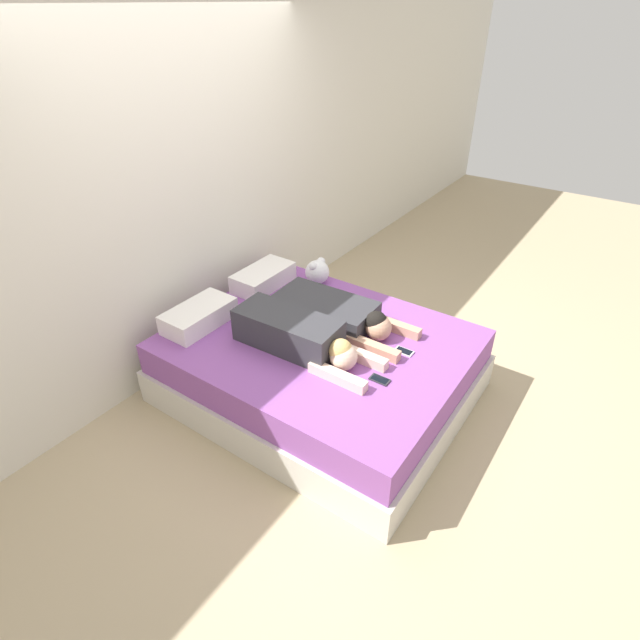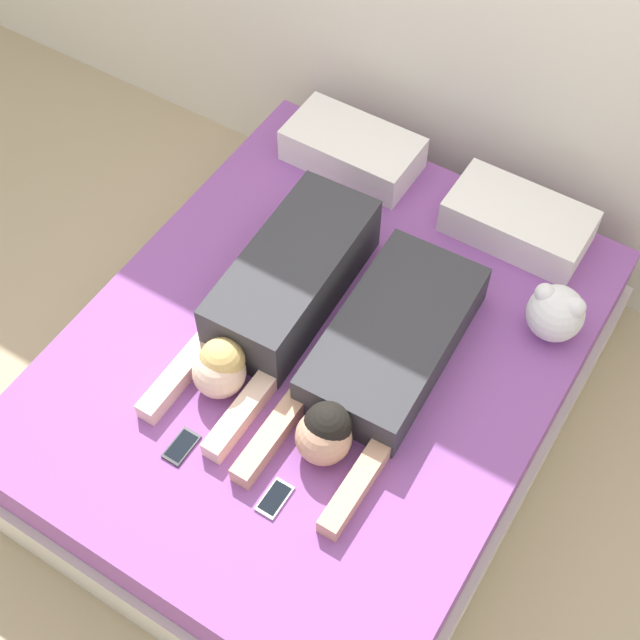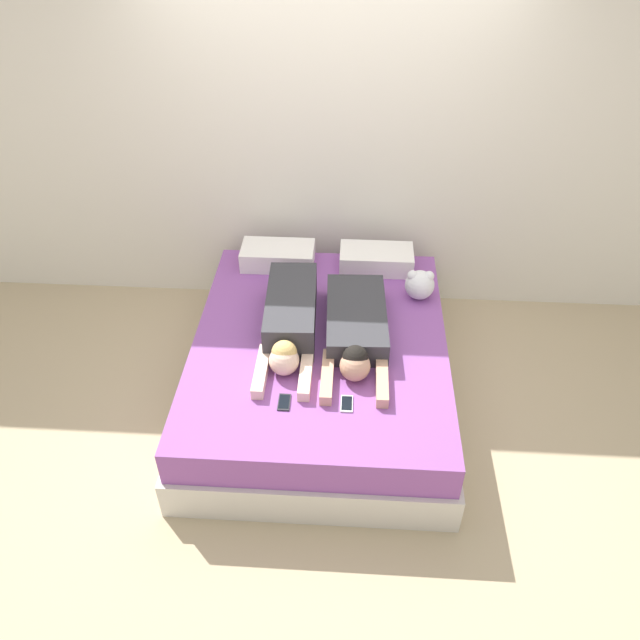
{
  "view_description": "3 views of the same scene",
  "coord_description": "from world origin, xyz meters",
  "px_view_note": "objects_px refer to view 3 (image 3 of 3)",
  "views": [
    {
      "loc": [
        -2.37,
        -1.65,
        2.52
      ],
      "look_at": [
        0.0,
        0.0,
        0.65
      ],
      "focal_mm": 28.0,
      "sensor_mm": 36.0,
      "label": 1
    },
    {
      "loc": [
        0.91,
        -1.46,
        3.08
      ],
      "look_at": [
        0.0,
        0.0,
        0.65
      ],
      "focal_mm": 50.0,
      "sensor_mm": 36.0,
      "label": 2
    },
    {
      "loc": [
        0.19,
        -3.01,
        3.1
      ],
      "look_at": [
        0.0,
        0.0,
        0.65
      ],
      "focal_mm": 35.0,
      "sensor_mm": 36.0,
      "label": 3
    }
  ],
  "objects_px": {
    "person_right": "(356,329)",
    "cell_phone_right": "(347,404)",
    "person_left": "(290,319)",
    "bed": "(320,367)",
    "pillow_head_right": "(376,259)",
    "plush_toy": "(420,284)",
    "cell_phone_left": "(284,402)",
    "pillow_head_left": "(278,256)"
  },
  "relations": [
    {
      "from": "person_right",
      "to": "cell_phone_right",
      "type": "height_order",
      "value": "person_right"
    },
    {
      "from": "person_left",
      "to": "bed",
      "type": "bearing_deg",
      "value": -12.04
    },
    {
      "from": "pillow_head_right",
      "to": "person_left",
      "type": "xyz_separation_m",
      "value": [
        -0.56,
        -0.78,
        0.04
      ]
    },
    {
      "from": "person_right",
      "to": "plush_toy",
      "type": "bearing_deg",
      "value": 48.02
    },
    {
      "from": "bed",
      "to": "cell_phone_left",
      "type": "xyz_separation_m",
      "value": [
        -0.17,
        -0.57,
        0.26
      ]
    },
    {
      "from": "bed",
      "to": "cell_phone_left",
      "type": "relative_size",
      "value": 16.14
    },
    {
      "from": "person_right",
      "to": "plush_toy",
      "type": "relative_size",
      "value": 5.07
    },
    {
      "from": "pillow_head_left",
      "to": "plush_toy",
      "type": "relative_size",
      "value": 2.5
    },
    {
      "from": "plush_toy",
      "to": "cell_phone_left",
      "type": "bearing_deg",
      "value": -127.86
    },
    {
      "from": "person_left",
      "to": "cell_phone_left",
      "type": "xyz_separation_m",
      "value": [
        0.03,
        -0.62,
        -0.11
      ]
    },
    {
      "from": "bed",
      "to": "pillow_head_left",
      "type": "distance_m",
      "value": 0.96
    },
    {
      "from": "bed",
      "to": "person_right",
      "type": "height_order",
      "value": "person_right"
    },
    {
      "from": "person_right",
      "to": "cell_phone_right",
      "type": "xyz_separation_m",
      "value": [
        -0.04,
        -0.57,
        -0.08
      ]
    },
    {
      "from": "cell_phone_right",
      "to": "person_left",
      "type": "bearing_deg",
      "value": 122.12
    },
    {
      "from": "pillow_head_right",
      "to": "person_right",
      "type": "relative_size",
      "value": 0.49
    },
    {
      "from": "pillow_head_left",
      "to": "plush_toy",
      "type": "distance_m",
      "value": 1.07
    },
    {
      "from": "bed",
      "to": "person_left",
      "type": "distance_m",
      "value": 0.42
    },
    {
      "from": "pillow_head_left",
      "to": "pillow_head_right",
      "type": "relative_size",
      "value": 1.0
    },
    {
      "from": "cell_phone_right",
      "to": "bed",
      "type": "bearing_deg",
      "value": 108.31
    },
    {
      "from": "bed",
      "to": "plush_toy",
      "type": "xyz_separation_m",
      "value": [
        0.65,
        0.48,
        0.36
      ]
    },
    {
      "from": "person_right",
      "to": "cell_phone_left",
      "type": "height_order",
      "value": "person_right"
    },
    {
      "from": "pillow_head_left",
      "to": "pillow_head_right",
      "type": "height_order",
      "value": "same"
    },
    {
      "from": "person_left",
      "to": "person_right",
      "type": "bearing_deg",
      "value": -4.52
    },
    {
      "from": "person_right",
      "to": "person_left",
      "type": "bearing_deg",
      "value": 175.48
    },
    {
      "from": "cell_phone_left",
      "to": "plush_toy",
      "type": "height_order",
      "value": "plush_toy"
    },
    {
      "from": "bed",
      "to": "cell_phone_left",
      "type": "height_order",
      "value": "cell_phone_left"
    },
    {
      "from": "person_right",
      "to": "cell_phone_left",
      "type": "distance_m",
      "value": 0.71
    },
    {
      "from": "cell_phone_left",
      "to": "plush_toy",
      "type": "xyz_separation_m",
      "value": [
        0.82,
        1.06,
        0.1
      ]
    },
    {
      "from": "pillow_head_left",
      "to": "cell_phone_right",
      "type": "relative_size",
      "value": 4.17
    },
    {
      "from": "bed",
      "to": "pillow_head_left",
      "type": "relative_size",
      "value": 3.87
    },
    {
      "from": "pillow_head_right",
      "to": "person_right",
      "type": "xyz_separation_m",
      "value": [
        -0.14,
        -0.82,
        0.01
      ]
    },
    {
      "from": "person_left",
      "to": "plush_toy",
      "type": "distance_m",
      "value": 0.95
    },
    {
      "from": "person_right",
      "to": "cell_phone_left",
      "type": "bearing_deg",
      "value": -124.12
    },
    {
      "from": "pillow_head_left",
      "to": "cell_phone_left",
      "type": "relative_size",
      "value": 4.17
    },
    {
      "from": "cell_phone_right",
      "to": "plush_toy",
      "type": "bearing_deg",
      "value": 66.01
    },
    {
      "from": "bed",
      "to": "pillow_head_left",
      "type": "height_order",
      "value": "pillow_head_left"
    },
    {
      "from": "person_left",
      "to": "cell_phone_right",
      "type": "xyz_separation_m",
      "value": [
        0.38,
        -0.61,
        -0.11
      ]
    },
    {
      "from": "pillow_head_right",
      "to": "plush_toy",
      "type": "relative_size",
      "value": 2.5
    },
    {
      "from": "plush_toy",
      "to": "person_left",
      "type": "bearing_deg",
      "value": -152.48
    },
    {
      "from": "bed",
      "to": "cell_phone_left",
      "type": "distance_m",
      "value": 0.65
    },
    {
      "from": "bed",
      "to": "pillow_head_right",
      "type": "distance_m",
      "value": 0.96
    },
    {
      "from": "cell_phone_right",
      "to": "pillow_head_left",
      "type": "bearing_deg",
      "value": 111.56
    }
  ]
}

